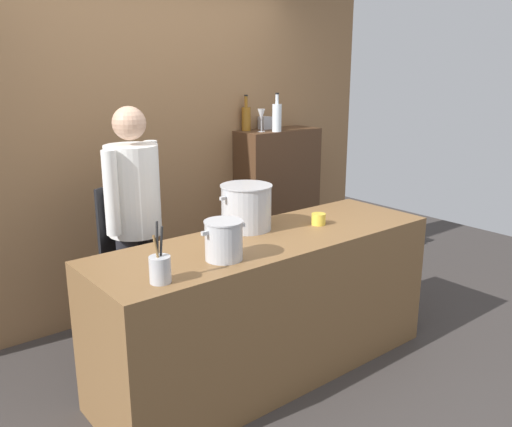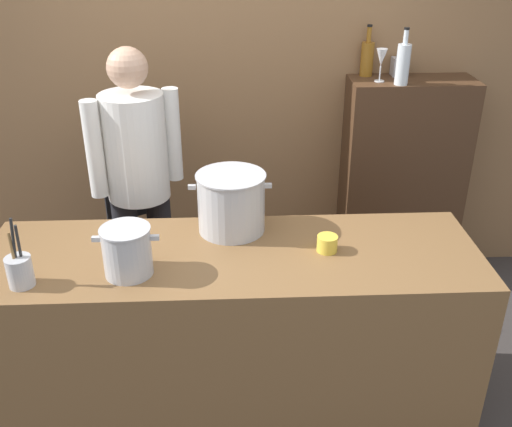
% 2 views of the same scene
% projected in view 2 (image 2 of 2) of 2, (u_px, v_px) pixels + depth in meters
% --- Properties ---
extents(ground_plane, '(8.00, 8.00, 0.00)m').
position_uv_depth(ground_plane, '(236.00, 403.00, 3.01)').
color(ground_plane, '#383330').
extents(brick_back_panel, '(4.40, 0.10, 3.00)m').
position_uv_depth(brick_back_panel, '(229.00, 51.00, 3.57)').
color(brick_back_panel, olive).
rests_on(brick_back_panel, ground_plane).
extents(prep_counter, '(2.22, 0.70, 0.90)m').
position_uv_depth(prep_counter, '(235.00, 333.00, 2.81)').
color(prep_counter, brown).
rests_on(prep_counter, ground_plane).
extents(bar_cabinet, '(0.76, 0.32, 1.36)m').
position_uv_depth(bar_cabinet, '(402.00, 183.00, 3.81)').
color(bar_cabinet, '#472D1C').
rests_on(bar_cabinet, ground_plane).
extents(chef, '(0.48, 0.41, 1.66)m').
position_uv_depth(chef, '(138.00, 175.00, 3.22)').
color(chef, black).
rests_on(chef, ground_plane).
extents(stockpot_large, '(0.39, 0.33, 0.28)m').
position_uv_depth(stockpot_large, '(231.00, 203.00, 2.73)').
color(stockpot_large, '#B7BABF').
rests_on(stockpot_large, prep_counter).
extents(stockpot_small, '(0.27, 0.21, 0.21)m').
position_uv_depth(stockpot_small, '(128.00, 251.00, 2.41)').
color(stockpot_small, '#B7BABF').
rests_on(stockpot_small, prep_counter).
extents(utensil_crock, '(0.10, 0.10, 0.30)m').
position_uv_depth(utensil_crock, '(21.00, 270.00, 2.35)').
color(utensil_crock, '#B7BABF').
rests_on(utensil_crock, prep_counter).
extents(butter_jar, '(0.09, 0.09, 0.07)m').
position_uv_depth(butter_jar, '(328.00, 243.00, 2.61)').
color(butter_jar, yellow).
rests_on(butter_jar, prep_counter).
extents(wine_bottle_clear, '(0.08, 0.08, 0.32)m').
position_uv_depth(wine_bottle_clear, '(404.00, 63.00, 3.34)').
color(wine_bottle_clear, silver).
rests_on(wine_bottle_clear, bar_cabinet).
extents(wine_bottle_amber, '(0.08, 0.08, 0.30)m').
position_uv_depth(wine_bottle_amber, '(368.00, 58.00, 3.53)').
color(wine_bottle_amber, '#8C5919').
rests_on(wine_bottle_amber, bar_cabinet).
extents(wine_glass_tall, '(0.06, 0.06, 0.19)m').
position_uv_depth(wine_glass_tall, '(382.00, 59.00, 3.40)').
color(wine_glass_tall, silver).
rests_on(wine_glass_tall, bar_cabinet).
extents(spice_tin_silver, '(0.09, 0.09, 0.11)m').
position_uv_depth(spice_tin_silver, '(400.00, 67.00, 3.55)').
color(spice_tin_silver, '#B2B2B7').
rests_on(spice_tin_silver, bar_cabinet).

